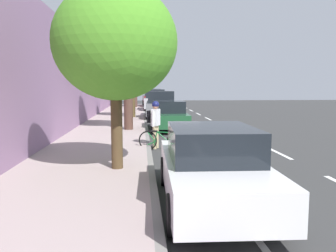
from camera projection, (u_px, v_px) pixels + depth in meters
name	position (u px, v px, depth m)	size (l,w,h in m)	color
ground	(175.00, 128.00, 19.18)	(73.33, 73.33, 0.00)	#363636
sidewalk	(112.00, 127.00, 18.90)	(3.56, 45.83, 0.14)	#A89592
curb_edge	(146.00, 126.00, 19.04)	(0.16, 45.83, 0.14)	gray
lane_stripe_centre	(222.00, 125.00, 20.20)	(0.14, 44.20, 0.01)	white
lane_stripe_bike_edge	(173.00, 127.00, 19.16)	(0.12, 45.83, 0.01)	white
building_facade	(73.00, 80.00, 18.46)	(0.50, 45.83, 5.20)	gray
parked_suv_red_nearest	(152.00, 98.00, 37.74)	(2.11, 4.77, 1.99)	maroon
parked_suv_silver_second	(155.00, 100.00, 31.91)	(2.17, 4.80, 1.99)	#B7BABF
parked_pickup_grey_mid	(161.00, 106.00, 24.25)	(2.17, 5.37, 1.95)	slate
parked_sedan_green_far	(169.00, 116.00, 18.09)	(1.85, 4.41, 1.52)	#1E512D
parked_sedan_white_farthest	(211.00, 166.00, 6.61)	(1.92, 4.44, 1.52)	white
bicycle_at_curb	(162.00, 140.00, 12.28)	(1.65, 0.66, 0.74)	black
cyclist_with_backpack	(155.00, 120.00, 12.64)	(0.51, 0.58, 1.75)	#C6B284
street_tree_near_cyclist	(135.00, 71.00, 35.47)	(2.59, 2.59, 5.06)	brown
street_tree_mid_block	(132.00, 62.00, 23.69)	(2.23, 2.23, 5.09)	#504124
street_tree_far_end	(128.00, 42.00, 16.72)	(2.71, 2.71, 5.65)	#4D3429
street_tree_corner	(115.00, 43.00, 8.71)	(3.14, 3.14, 4.69)	#4B3921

